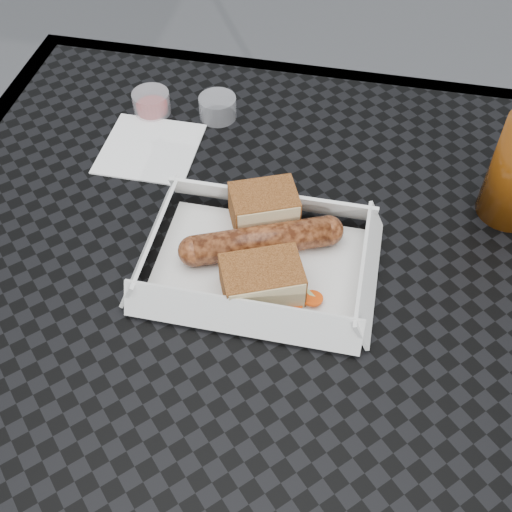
{
  "coord_description": "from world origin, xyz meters",
  "views": [
    {
      "loc": [
        0.1,
        -0.42,
        1.29
      ],
      "look_at": [
        0.01,
        -0.0,
        0.78
      ],
      "focal_mm": 45.0,
      "sensor_mm": 36.0,
      "label": 1
    }
  ],
  "objects": [
    {
      "name": "bread_near",
      "position": [
        0.01,
        0.07,
        0.77
      ],
      "size": [
        0.09,
        0.08,
        0.05
      ],
      "primitive_type": "cube",
      "rotation": [
        0.0,
        0.0,
        0.4
      ],
      "color": "brown",
      "rests_on": "food_tray"
    },
    {
      "name": "bread_far",
      "position": [
        0.03,
        -0.03,
        0.77
      ],
      "size": [
        0.1,
        0.08,
        0.04
      ],
      "primitive_type": "cube",
      "rotation": [
        0.0,
        0.0,
        0.4
      ],
      "color": "brown",
      "rests_on": "food_tray"
    },
    {
      "name": "food_tray",
      "position": [
        0.01,
        0.01,
        0.75
      ],
      "size": [
        0.22,
        0.15,
        0.0
      ],
      "primitive_type": "cube",
      "color": "white",
      "rests_on": "patio_table"
    },
    {
      "name": "ground",
      "position": [
        0.0,
        0.0,
        0.0
      ],
      "size": [
        60.0,
        60.0,
        0.0
      ],
      "primitive_type": "plane",
      "color": "#4A4A4C",
      "rests_on": "ground"
    },
    {
      "name": "patio_table",
      "position": [
        0.0,
        0.0,
        0.67
      ],
      "size": [
        0.8,
        0.8,
        0.74
      ],
      "color": "black",
      "rests_on": "ground"
    },
    {
      "name": "napkin",
      "position": [
        -0.16,
        0.17,
        0.75
      ],
      "size": [
        0.12,
        0.12,
        0.0
      ],
      "primitive_type": "cube",
      "rotation": [
        0.0,
        0.0,
        0.0
      ],
      "color": "white",
      "rests_on": "patio_table"
    },
    {
      "name": "bratwurst",
      "position": [
        0.01,
        0.03,
        0.77
      ],
      "size": [
        0.17,
        0.09,
        0.03
      ],
      "rotation": [
        0.0,
        0.0,
        0.4
      ],
      "color": "brown",
      "rests_on": "food_tray"
    },
    {
      "name": "condiment_cup_empty",
      "position": [
        -0.09,
        0.25,
        0.76
      ],
      "size": [
        0.05,
        0.05,
        0.03
      ],
      "primitive_type": "cylinder",
      "color": "silver",
      "rests_on": "patio_table"
    },
    {
      "name": "condiment_cup_sauce",
      "position": [
        -0.18,
        0.25,
        0.76
      ],
      "size": [
        0.05,
        0.05,
        0.03
      ],
      "primitive_type": "cylinder",
      "color": "maroon",
      "rests_on": "patio_table"
    },
    {
      "name": "veg_garnish",
      "position": [
        0.06,
        -0.02,
        0.75
      ],
      "size": [
        0.03,
        0.03,
        0.0
      ],
      "color": "#F2490A",
      "rests_on": "food_tray"
    }
  ]
}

